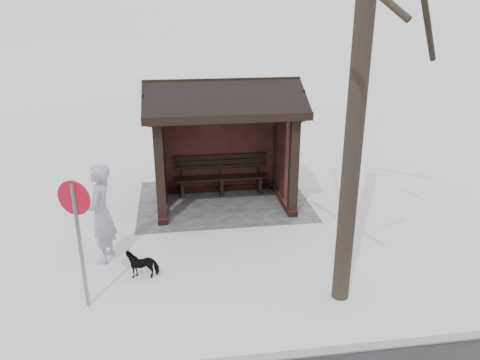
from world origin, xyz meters
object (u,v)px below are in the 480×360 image
at_px(bus_shelter, 222,117).
at_px(road_sign, 77,217).
at_px(pedestrian, 101,214).
at_px(dog, 142,263).

distance_m(bus_shelter, road_sign, 4.84).
bearing_deg(pedestrian, bus_shelter, 144.54).
distance_m(pedestrian, road_sign, 1.60).
xyz_separation_m(pedestrian, dog, (-0.74, 0.70, -0.72)).
bearing_deg(pedestrian, road_sign, 5.72).
relative_size(pedestrian, road_sign, 0.89).
distance_m(bus_shelter, dog, 4.16).
relative_size(bus_shelter, road_sign, 1.64).
bearing_deg(dog, pedestrian, -130.38).
height_order(pedestrian, dog, pedestrian).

